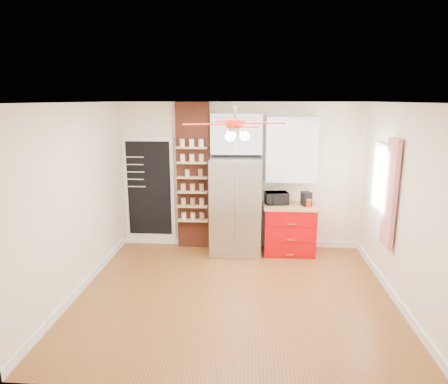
# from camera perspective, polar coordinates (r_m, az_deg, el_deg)

# --- Properties ---
(floor) EXTENTS (4.50, 4.50, 0.00)m
(floor) POSITION_cam_1_polar(r_m,az_deg,el_deg) (5.94, 1.47, -14.37)
(floor) COLOR brown
(floor) RESTS_ON ground
(ceiling) EXTENTS (4.50, 4.50, 0.00)m
(ceiling) POSITION_cam_1_polar(r_m,az_deg,el_deg) (5.27, 1.65, 12.66)
(ceiling) COLOR white
(ceiling) RESTS_ON wall_back
(wall_back) EXTENTS (4.50, 0.02, 2.70)m
(wall_back) POSITION_cam_1_polar(r_m,az_deg,el_deg) (7.40, 2.22, 2.26)
(wall_back) COLOR #F0E3C1
(wall_back) RESTS_ON floor
(wall_front) EXTENTS (4.50, 0.02, 2.70)m
(wall_front) POSITION_cam_1_polar(r_m,az_deg,el_deg) (3.56, 0.15, -9.88)
(wall_front) COLOR #F0E3C1
(wall_front) RESTS_ON floor
(wall_left) EXTENTS (0.02, 4.00, 2.70)m
(wall_left) POSITION_cam_1_polar(r_m,az_deg,el_deg) (5.98, -20.53, -1.19)
(wall_left) COLOR #F0E3C1
(wall_left) RESTS_ON floor
(wall_right) EXTENTS (0.02, 4.00, 2.70)m
(wall_right) POSITION_cam_1_polar(r_m,az_deg,el_deg) (5.82, 24.31, -1.92)
(wall_right) COLOR #F0E3C1
(wall_right) RESTS_ON floor
(chalkboard) EXTENTS (0.95, 0.05, 1.95)m
(chalkboard) POSITION_cam_1_polar(r_m,az_deg,el_deg) (7.66, -10.63, 0.50)
(chalkboard) COLOR white
(chalkboard) RESTS_ON wall_back
(brick_pillar) EXTENTS (0.60, 0.16, 2.70)m
(brick_pillar) POSITION_cam_1_polar(r_m,az_deg,el_deg) (7.40, -4.40, 2.23)
(brick_pillar) COLOR brown
(brick_pillar) RESTS_ON floor
(fridge) EXTENTS (0.90, 0.70, 1.75)m
(fridge) POSITION_cam_1_polar(r_m,az_deg,el_deg) (7.15, 1.69, -2.03)
(fridge) COLOR #ACACB1
(fridge) RESTS_ON floor
(upper_glass_cabinet) EXTENTS (0.90, 0.35, 0.70)m
(upper_glass_cabinet) POSITION_cam_1_polar(r_m,az_deg,el_deg) (7.12, 1.82, 8.33)
(upper_glass_cabinet) COLOR white
(upper_glass_cabinet) RESTS_ON wall_back
(red_cabinet) EXTENTS (0.94, 0.64, 0.90)m
(red_cabinet) POSITION_cam_1_polar(r_m,az_deg,el_deg) (7.35, 9.30, -5.22)
(red_cabinet) COLOR #C30107
(red_cabinet) RESTS_ON floor
(upper_shelf_unit) EXTENTS (0.90, 0.30, 1.15)m
(upper_shelf_unit) POSITION_cam_1_polar(r_m,az_deg,el_deg) (7.21, 9.59, 6.02)
(upper_shelf_unit) COLOR white
(upper_shelf_unit) RESTS_ON wall_back
(window) EXTENTS (0.04, 0.75, 1.05)m
(window) POSITION_cam_1_polar(r_m,az_deg,el_deg) (6.60, 21.67, 1.77)
(window) COLOR white
(window) RESTS_ON wall_right
(curtain) EXTENTS (0.06, 0.40, 1.55)m
(curtain) POSITION_cam_1_polar(r_m,az_deg,el_deg) (6.09, 22.67, -0.16)
(curtain) COLOR red
(curtain) RESTS_ON wall_right
(ceiling_fan) EXTENTS (1.40, 1.40, 0.44)m
(ceiling_fan) POSITION_cam_1_polar(r_m,az_deg,el_deg) (5.28, 1.63, 9.66)
(ceiling_fan) COLOR silver
(ceiling_fan) RESTS_ON ceiling
(toaster_oven) EXTENTS (0.44, 0.34, 0.22)m
(toaster_oven) POSITION_cam_1_polar(r_m,az_deg,el_deg) (7.23, 7.51, -0.86)
(toaster_oven) COLOR black
(toaster_oven) RESTS_ON red_cabinet
(coffee_maker) EXTENTS (0.20, 0.23, 0.25)m
(coffee_maker) POSITION_cam_1_polar(r_m,az_deg,el_deg) (7.21, 11.67, -0.95)
(coffee_maker) COLOR black
(coffee_maker) RESTS_ON red_cabinet
(canister_left) EXTENTS (0.10, 0.10, 0.13)m
(canister_left) POSITION_cam_1_polar(r_m,az_deg,el_deg) (7.13, 11.97, -1.62)
(canister_left) COLOR red
(canister_left) RESTS_ON red_cabinet
(canister_right) EXTENTS (0.13, 0.13, 0.14)m
(canister_right) POSITION_cam_1_polar(r_m,az_deg,el_deg) (7.30, 11.70, -1.20)
(canister_right) COLOR #AA090B
(canister_right) RESTS_ON red_cabinet
(pantry_jar_oats) EXTENTS (0.10, 0.10, 0.12)m
(pantry_jar_oats) POSITION_cam_1_polar(r_m,az_deg,el_deg) (7.29, -5.27, 2.69)
(pantry_jar_oats) COLOR beige
(pantry_jar_oats) RESTS_ON brick_pillar
(pantry_jar_beans) EXTENTS (0.10, 0.10, 0.13)m
(pantry_jar_beans) POSITION_cam_1_polar(r_m,az_deg,el_deg) (7.22, -3.37, 2.68)
(pantry_jar_beans) COLOR #8D5C48
(pantry_jar_beans) RESTS_ON brick_pillar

